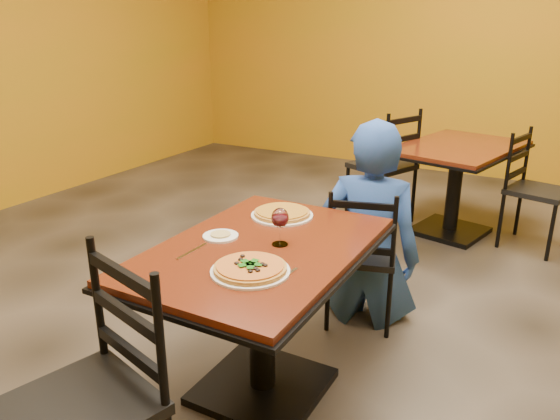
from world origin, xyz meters
The scene contains 18 objects.
floor centered at (0.00, 0.00, 0.00)m, with size 7.00×8.00×0.01m, color black.
wall_back centered at (0.00, 4.00, 1.50)m, with size 7.00×0.01×3.00m, color #C07515.
table_main centered at (0.00, -0.50, 0.56)m, with size 0.83×1.23×0.75m.
table_second centered at (0.34, 2.01, 0.55)m, with size 1.04×1.33×0.75m.
chair_main_near centered at (-0.15, -1.40, 0.49)m, with size 0.44×0.44×0.97m, color black, non-canonical shape.
chair_main_far centered at (0.17, 0.34, 0.41)m, with size 0.37×0.37×0.83m, color black, non-canonical shape.
chair_second_left centered at (-0.28, 2.01, 0.50)m, with size 0.45×0.45×1.00m, color black, non-canonical shape.
chair_second_right centered at (0.96, 2.01, 0.45)m, with size 0.41×0.41×0.90m, color black, non-canonical shape.
diner centered at (0.18, 0.44, 0.59)m, with size 0.59×0.39×1.18m, color #1A4890.
plate_main centered at (0.10, -0.74, 0.76)m, with size 0.31×0.31×0.01m, color white.
pizza_main centered at (0.10, -0.74, 0.77)m, with size 0.28×0.28×0.02m, color maroon.
plate_far centered at (-0.10, -0.13, 0.76)m, with size 0.31×0.31×0.01m, color white.
pizza_far centered at (-0.10, -0.13, 0.77)m, with size 0.28×0.28×0.02m, color gold.
side_plate centered at (-0.21, -0.50, 0.76)m, with size 0.16×0.16×0.01m, color white.
dip centered at (-0.21, -0.50, 0.76)m, with size 0.09×0.09×0.01m, color tan.
wine_glass centered at (0.07, -0.45, 0.84)m, with size 0.08×0.08×0.18m, color white, non-canonical shape.
fork centered at (-0.22, -0.69, 0.75)m, with size 0.01×0.19×0.00m, color silver.
knife centered at (0.23, -0.73, 0.75)m, with size 0.01×0.21×0.00m, color silver.
Camera 1 is at (1.09, -2.31, 1.65)m, focal length 34.06 mm.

